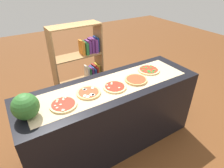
{
  "coord_description": "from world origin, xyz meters",
  "views": [
    {
      "loc": [
        -0.97,
        -1.57,
        2.07
      ],
      "look_at": [
        0.0,
        0.0,
        0.94
      ],
      "focal_mm": 30.35,
      "sensor_mm": 36.0,
      "label": 1
    }
  ],
  "objects_px": {
    "pizza_plain_3": "(136,80)",
    "pizza_spinach_4": "(149,70)",
    "watermelon": "(25,106)",
    "pizza_mushroom_0": "(63,105)",
    "pizza_mushroom_2": "(115,87)",
    "pizza_mozzarella_1": "(89,93)",
    "bookshelf": "(84,69)"
  },
  "relations": [
    {
      "from": "pizza_plain_3",
      "to": "pizza_spinach_4",
      "type": "height_order",
      "value": "pizza_spinach_4"
    },
    {
      "from": "pizza_plain_3",
      "to": "watermelon",
      "type": "relative_size",
      "value": 1.1
    },
    {
      "from": "pizza_mushroom_0",
      "to": "pizza_mushroom_2",
      "type": "height_order",
      "value": "same"
    },
    {
      "from": "pizza_plain_3",
      "to": "pizza_mozzarella_1",
      "type": "bearing_deg",
      "value": 175.33
    },
    {
      "from": "pizza_spinach_4",
      "to": "pizza_plain_3",
      "type": "bearing_deg",
      "value": -158.77
    },
    {
      "from": "pizza_mushroom_0",
      "to": "watermelon",
      "type": "height_order",
      "value": "watermelon"
    },
    {
      "from": "pizza_mushroom_0",
      "to": "pizza_spinach_4",
      "type": "height_order",
      "value": "pizza_mushroom_0"
    },
    {
      "from": "pizza_spinach_4",
      "to": "watermelon",
      "type": "relative_size",
      "value": 1.17
    },
    {
      "from": "pizza_plain_3",
      "to": "bookshelf",
      "type": "xyz_separation_m",
      "value": [
        -0.21,
        1.06,
        -0.26
      ]
    },
    {
      "from": "pizza_mushroom_2",
      "to": "pizza_plain_3",
      "type": "xyz_separation_m",
      "value": [
        0.3,
        -0.0,
        0.0
      ]
    },
    {
      "from": "pizza_mozzarella_1",
      "to": "pizza_plain_3",
      "type": "xyz_separation_m",
      "value": [
        0.6,
        -0.05,
        0.0
      ]
    },
    {
      "from": "bookshelf",
      "to": "watermelon",
      "type": "bearing_deg",
      "value": -133.69
    },
    {
      "from": "pizza_mushroom_0",
      "to": "watermelon",
      "type": "xyz_separation_m",
      "value": [
        -0.33,
        0.01,
        0.11
      ]
    },
    {
      "from": "pizza_mushroom_0",
      "to": "pizza_plain_3",
      "type": "xyz_separation_m",
      "value": [
        0.9,
        0.01,
        0.0
      ]
    },
    {
      "from": "pizza_mushroom_2",
      "to": "pizza_mozzarella_1",
      "type": "bearing_deg",
      "value": 171.0
    },
    {
      "from": "pizza_spinach_4",
      "to": "bookshelf",
      "type": "relative_size",
      "value": 0.2
    },
    {
      "from": "pizza_mushroom_0",
      "to": "bookshelf",
      "type": "height_order",
      "value": "bookshelf"
    },
    {
      "from": "pizza_plain_3",
      "to": "pizza_spinach_4",
      "type": "distance_m",
      "value": 0.32
    },
    {
      "from": "pizza_mozzarella_1",
      "to": "watermelon",
      "type": "relative_size",
      "value": 1.08
    },
    {
      "from": "pizza_plain_3",
      "to": "pizza_spinach_4",
      "type": "relative_size",
      "value": 0.94
    },
    {
      "from": "watermelon",
      "to": "pizza_spinach_4",
      "type": "bearing_deg",
      "value": 4.42
    },
    {
      "from": "bookshelf",
      "to": "pizza_mozzarella_1",
      "type": "bearing_deg",
      "value": -111.0
    },
    {
      "from": "pizza_mushroom_2",
      "to": "bookshelf",
      "type": "height_order",
      "value": "bookshelf"
    },
    {
      "from": "pizza_mozzarella_1",
      "to": "pizza_plain_3",
      "type": "distance_m",
      "value": 0.6
    },
    {
      "from": "pizza_mozzarella_1",
      "to": "bookshelf",
      "type": "distance_m",
      "value": 1.11
    },
    {
      "from": "pizza_mozzarella_1",
      "to": "pizza_spinach_4",
      "type": "height_order",
      "value": "same"
    },
    {
      "from": "pizza_mozzarella_1",
      "to": "watermelon",
      "type": "xyz_separation_m",
      "value": [
        -0.63,
        -0.05,
        0.11
      ]
    },
    {
      "from": "pizza_mushroom_2",
      "to": "pizza_plain_3",
      "type": "distance_m",
      "value": 0.3
    },
    {
      "from": "pizza_spinach_4",
      "to": "bookshelf",
      "type": "xyz_separation_m",
      "value": [
        -0.51,
        0.94,
        -0.26
      ]
    },
    {
      "from": "pizza_mozzarella_1",
      "to": "watermelon",
      "type": "distance_m",
      "value": 0.64
    },
    {
      "from": "pizza_spinach_4",
      "to": "watermelon",
      "type": "distance_m",
      "value": 1.54
    },
    {
      "from": "pizza_mushroom_2",
      "to": "watermelon",
      "type": "bearing_deg",
      "value": -179.81
    }
  ]
}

